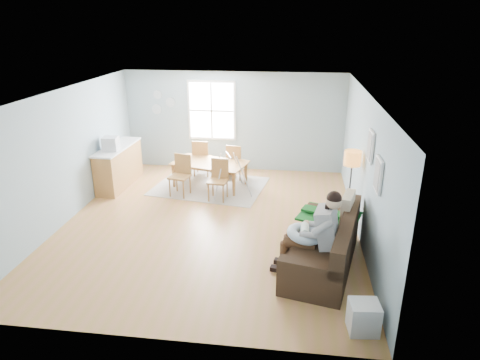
# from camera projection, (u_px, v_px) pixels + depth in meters

# --- Properties ---
(room) EXTENTS (8.40, 9.40, 3.90)m
(room) POSITION_uv_depth(u_px,v_px,m) (207.00, 108.00, 8.08)
(room) COLOR #B07F3E
(window) EXTENTS (1.32, 0.08, 1.62)m
(window) POSITION_uv_depth(u_px,v_px,m) (212.00, 111.00, 11.64)
(window) COLOR white
(window) RESTS_ON room
(pictures) EXTENTS (0.05, 1.34, 0.74)m
(pictures) POSITION_uv_depth(u_px,v_px,m) (374.00, 160.00, 6.96)
(pictures) COLOR white
(pictures) RESTS_ON room
(wall_plates) EXTENTS (0.67, 0.02, 0.66)m
(wall_plates) POSITION_uv_depth(u_px,v_px,m) (162.00, 103.00, 11.75)
(wall_plates) COLOR #889AA3
(wall_plates) RESTS_ON room
(sofa) EXTENTS (1.47, 2.45, 0.93)m
(sofa) POSITION_uv_depth(u_px,v_px,m) (326.00, 249.00, 7.29)
(sofa) COLOR black
(sofa) RESTS_ON room
(green_throw) EXTENTS (1.27, 1.15, 0.04)m
(green_throw) POSITION_uv_depth(u_px,v_px,m) (329.00, 216.00, 7.89)
(green_throw) COLOR #155D19
(green_throw) RESTS_ON sofa
(beige_pillow) EXTENTS (0.31, 0.59, 0.57)m
(beige_pillow) POSITION_uv_depth(u_px,v_px,m) (347.00, 209.00, 7.55)
(beige_pillow) COLOR tan
(beige_pillow) RESTS_ON sofa
(father) EXTENTS (1.14, 0.64, 1.53)m
(father) POSITION_uv_depth(u_px,v_px,m) (316.00, 230.00, 6.87)
(father) COLOR gray
(father) RESTS_ON sofa
(nursing_pillow) EXTENTS (0.66, 0.64, 0.24)m
(nursing_pillow) POSITION_uv_depth(u_px,v_px,m) (305.00, 234.00, 6.96)
(nursing_pillow) COLOR #ABC0D6
(nursing_pillow) RESTS_ON father
(infant) EXTENTS (0.15, 0.39, 0.15)m
(infant) POSITION_uv_depth(u_px,v_px,m) (305.00, 228.00, 6.97)
(infant) COLOR silver
(infant) RESTS_ON nursing_pillow
(toddler) EXTENTS (0.62, 0.42, 0.91)m
(toddler) POSITION_uv_depth(u_px,v_px,m) (325.00, 219.00, 7.34)
(toddler) COLOR white
(toddler) RESTS_ON sofa
(floor_lamp) EXTENTS (0.33, 0.33, 1.62)m
(floor_lamp) POSITION_uv_depth(u_px,v_px,m) (352.00, 165.00, 8.31)
(floor_lamp) COLOR black
(floor_lamp) RESTS_ON room
(storage_cube) EXTENTS (0.43, 0.39, 0.44)m
(storage_cube) POSITION_uv_depth(u_px,v_px,m) (363.00, 317.00, 5.78)
(storage_cube) COLOR white
(storage_cube) RESTS_ON room
(rug) EXTENTS (2.95, 2.42, 0.01)m
(rug) POSITION_uv_depth(u_px,v_px,m) (210.00, 186.00, 10.87)
(rug) COLOR #9B948E
(rug) RESTS_ON room
(dining_table) EXTENTS (1.99, 1.41, 0.64)m
(dining_table) POSITION_uv_depth(u_px,v_px,m) (210.00, 175.00, 10.76)
(dining_table) COLOR olive
(dining_table) RESTS_ON rug
(chair_sw) EXTENTS (0.53, 0.53, 0.99)m
(chair_sw) POSITION_uv_depth(u_px,v_px,m) (181.00, 172.00, 10.21)
(chair_sw) COLOR brown
(chair_sw) RESTS_ON rug
(chair_se) EXTENTS (0.48, 0.48, 0.96)m
(chair_se) POSITION_uv_depth(u_px,v_px,m) (219.00, 177.00, 9.96)
(chair_se) COLOR brown
(chair_se) RESTS_ON rug
(chair_nw) EXTENTS (0.46, 0.46, 1.00)m
(chair_nw) POSITION_uv_depth(u_px,v_px,m) (201.00, 156.00, 11.38)
(chair_nw) COLOR brown
(chair_nw) RESTS_ON rug
(chair_ne) EXTENTS (0.53, 0.53, 0.96)m
(chair_ne) POSITION_uv_depth(u_px,v_px,m) (235.00, 160.00, 11.15)
(chair_ne) COLOR brown
(chair_ne) RESTS_ON rug
(counter) EXTENTS (0.60, 1.86, 1.03)m
(counter) POSITION_uv_depth(u_px,v_px,m) (119.00, 166.00, 10.79)
(counter) COLOR olive
(counter) RESTS_ON room
(monitor) EXTENTS (0.38, 0.36, 0.33)m
(monitor) POSITION_uv_depth(u_px,v_px,m) (110.00, 144.00, 10.23)
(monitor) COLOR silver
(monitor) RESTS_ON counter
(baby_swing) EXTENTS (1.23, 1.24, 0.97)m
(baby_swing) POSITION_uv_depth(u_px,v_px,m) (229.00, 176.00, 10.35)
(baby_swing) COLOR silver
(baby_swing) RESTS_ON room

